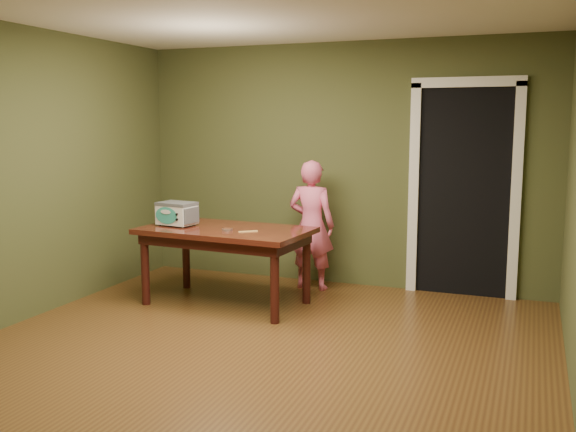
% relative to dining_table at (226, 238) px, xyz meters
% --- Properties ---
extents(floor, '(5.00, 5.00, 0.00)m').
position_rel_dining_table_xyz_m(floor, '(0.79, -1.31, -0.65)').
color(floor, brown).
rests_on(floor, ground).
extents(room_shell, '(4.52, 5.02, 2.61)m').
position_rel_dining_table_xyz_m(room_shell, '(0.79, -1.31, 1.06)').
color(room_shell, '#414625').
rests_on(room_shell, ground).
extents(doorway, '(1.10, 0.66, 2.25)m').
position_rel_dining_table_xyz_m(doorway, '(2.09, 1.48, 0.41)').
color(doorway, black).
rests_on(doorway, ground).
extents(dining_table, '(1.66, 1.01, 0.75)m').
position_rel_dining_table_xyz_m(dining_table, '(0.00, 0.00, 0.00)').
color(dining_table, '#380F0C').
rests_on(dining_table, floor).
extents(toy_oven, '(0.41, 0.30, 0.23)m').
position_rel_dining_table_xyz_m(toy_oven, '(-0.52, -0.03, 0.23)').
color(toy_oven, '#4C4F54').
rests_on(toy_oven, dining_table).
extents(baking_pan, '(0.10, 0.10, 0.02)m').
position_rel_dining_table_xyz_m(baking_pan, '(0.09, -0.13, 0.11)').
color(baking_pan, silver).
rests_on(baking_pan, dining_table).
extents(spatula, '(0.16, 0.13, 0.01)m').
position_rel_dining_table_xyz_m(spatula, '(0.29, -0.12, 0.10)').
color(spatula, '#F5CC6A').
rests_on(spatula, dining_table).
extents(child, '(0.51, 0.34, 1.37)m').
position_rel_dining_table_xyz_m(child, '(0.58, 0.85, 0.03)').
color(child, '#EC6189').
rests_on(child, floor).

